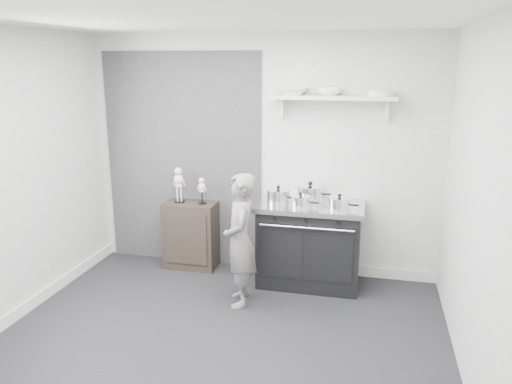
% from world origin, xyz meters
% --- Properties ---
extents(ground, '(4.00, 4.00, 0.00)m').
position_xyz_m(ground, '(0.00, 0.00, 0.00)').
color(ground, black).
rests_on(ground, ground).
extents(room_shell, '(4.02, 3.62, 2.71)m').
position_xyz_m(room_shell, '(-0.09, 0.15, 1.64)').
color(room_shell, '#B3B2B0').
rests_on(room_shell, ground).
extents(wall_shelf, '(1.30, 0.26, 0.24)m').
position_xyz_m(wall_shelf, '(0.80, 1.68, 2.01)').
color(wall_shelf, silver).
rests_on(wall_shelf, room_shell).
extents(stove, '(1.14, 0.71, 0.91)m').
position_xyz_m(stove, '(0.62, 1.48, 0.46)').
color(stove, black).
rests_on(stove, ground).
extents(side_cabinet, '(0.61, 0.35, 0.79)m').
position_xyz_m(side_cabinet, '(-0.81, 1.61, 0.40)').
color(side_cabinet, black).
rests_on(side_cabinet, ground).
extents(child, '(0.45, 0.56, 1.35)m').
position_xyz_m(child, '(0.00, 0.83, 0.67)').
color(child, slate).
rests_on(child, ground).
extents(pot_front_left, '(0.33, 0.24, 0.20)m').
position_xyz_m(pot_front_left, '(0.28, 1.40, 0.99)').
color(pot_front_left, white).
rests_on(pot_front_left, stove).
extents(pot_back_left, '(0.38, 0.29, 0.21)m').
position_xyz_m(pot_back_left, '(0.59, 1.62, 0.99)').
color(pot_back_left, white).
rests_on(pot_back_left, stove).
extents(pot_front_right, '(0.31, 0.23, 0.17)m').
position_xyz_m(pot_front_right, '(0.93, 1.31, 0.98)').
color(pot_front_right, white).
rests_on(pot_front_right, stove).
extents(pot_front_center, '(0.30, 0.21, 0.16)m').
position_xyz_m(pot_front_center, '(0.53, 1.32, 0.97)').
color(pot_front_center, white).
rests_on(pot_front_center, stove).
extents(skeleton_full, '(0.13, 0.09, 0.48)m').
position_xyz_m(skeleton_full, '(-0.94, 1.61, 1.03)').
color(skeleton_full, beige).
rests_on(skeleton_full, side_cabinet).
extents(skeleton_torso, '(0.10, 0.06, 0.35)m').
position_xyz_m(skeleton_torso, '(-0.66, 1.61, 0.97)').
color(skeleton_torso, beige).
rests_on(skeleton_torso, side_cabinet).
extents(bowl_large, '(0.33, 0.33, 0.08)m').
position_xyz_m(bowl_large, '(0.37, 1.67, 2.08)').
color(bowl_large, white).
rests_on(bowl_large, wall_shelf).
extents(bowl_small, '(0.25, 0.25, 0.08)m').
position_xyz_m(bowl_small, '(0.75, 1.67, 2.08)').
color(bowl_small, white).
rests_on(bowl_small, wall_shelf).
extents(plate_stack, '(0.27, 0.27, 0.06)m').
position_xyz_m(plate_stack, '(1.28, 1.67, 2.07)').
color(plate_stack, silver).
rests_on(plate_stack, wall_shelf).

